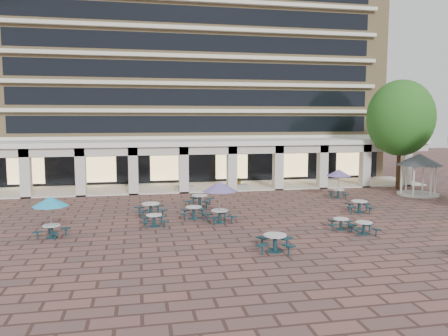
{
  "coord_description": "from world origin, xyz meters",
  "views": [
    {
      "loc": [
        -5.81,
        -24.64,
        6.31
      ],
      "look_at": [
        -0.42,
        3.0,
        3.14
      ],
      "focal_mm": 35.0,
      "sensor_mm": 36.0,
      "label": 1
    }
  ],
  "objects": [
    {
      "name": "picnic_table_7",
      "position": [
        5.45,
        -1.92,
        0.39
      ],
      "size": [
        1.78,
        1.78,
        0.65
      ],
      "rotation": [
        0.0,
        0.0,
        -0.39
      ],
      "color": "#133139",
      "rests_on": "ground"
    },
    {
      "name": "planter_right",
      "position": [
        2.87,
        12.9,
        0.49
      ],
      "size": [
        1.5,
        0.73,
        1.25
      ],
      "color": "gray",
      "rests_on": "ground"
    },
    {
      "name": "picnic_table_10",
      "position": [
        -1.59,
        6.2,
        0.51
      ],
      "size": [
        2.29,
        2.29,
        0.85
      ],
      "rotation": [
        0.0,
        0.0,
        -0.36
      ],
      "color": "#133139",
      "rests_on": "ground"
    },
    {
      "name": "retail_arcade",
      "position": [
        0.0,
        14.8,
        3.0
      ],
      "size": [
        42.0,
        6.6,
        4.4
      ],
      "color": "white",
      "rests_on": "ground"
    },
    {
      "name": "picnic_table_5",
      "position": [
        0.46,
        -5.19,
        0.5
      ],
      "size": [
        2.18,
        2.18,
        0.83
      ],
      "rotation": [
        0.0,
        0.0,
        -0.27
      ],
      "color": "#133139",
      "rests_on": "ground"
    },
    {
      "name": "picnic_table_11",
      "position": [
        9.77,
        7.43,
        1.95
      ],
      "size": [
        1.99,
        1.99,
        2.3
      ],
      "rotation": [
        0.0,
        0.0,
        -0.34
      ],
      "color": "#133139",
      "rests_on": "ground"
    },
    {
      "name": "picnic_table_2",
      "position": [
        6.24,
        -3.08,
        0.41
      ],
      "size": [
        1.71,
        1.71,
        0.68
      ],
      "rotation": [
        0.0,
        0.0,
        -0.18
      ],
      "color": "#133139",
      "rests_on": "ground"
    },
    {
      "name": "tree_east_c",
      "position": [
        17.04,
        10.58,
        6.39
      ],
      "size": [
        5.87,
        5.87,
        9.77
      ],
      "color": "#392316",
      "rests_on": "ground"
    },
    {
      "name": "picnic_table_6",
      "position": [
        -1.06,
        1.1,
        2.13
      ],
      "size": [
        2.17,
        2.17,
        2.51
      ],
      "rotation": [
        0.0,
        0.0,
        0.17
      ],
      "color": "#133139",
      "rests_on": "ground"
    },
    {
      "name": "planter_left",
      "position": [
        -2.0,
        12.9,
        0.55
      ],
      "size": [
        1.5,
        0.69,
        1.32
      ],
      "color": "gray",
      "rests_on": "ground"
    },
    {
      "name": "ground",
      "position": [
        0.0,
        0.0,
        0.0
      ],
      "size": [
        120.0,
        120.0,
        0.0
      ],
      "primitive_type": "plane",
      "color": "brown",
      "rests_on": "ground"
    },
    {
      "name": "picnic_table_8",
      "position": [
        -5.03,
        0.91,
        0.42
      ],
      "size": [
        1.69,
        1.69,
        0.7
      ],
      "rotation": [
        0.0,
        0.0,
        0.1
      ],
      "color": "#133139",
      "rests_on": "ground"
    },
    {
      "name": "picnic_table_4",
      "position": [
        -10.49,
        -0.56,
        1.88
      ],
      "size": [
        1.91,
        1.91,
        2.21
      ],
      "rotation": [
        0.0,
        0.0,
        -0.4
      ],
      "color": "#133139",
      "rests_on": "ground"
    },
    {
      "name": "picnic_table_12",
      "position": [
        -5.16,
        3.67,
        0.52
      ],
      "size": [
        2.17,
        2.17,
        0.86
      ],
      "rotation": [
        0.0,
        0.0,
        0.18
      ],
      "color": "#133139",
      "rests_on": "ground"
    },
    {
      "name": "gazebo",
      "position": [
        16.92,
        7.48,
        2.59
      ],
      "size": [
        3.69,
        3.69,
        3.43
      ],
      "rotation": [
        0.0,
        0.0,
        -0.35
      ],
      "color": "beige",
      "rests_on": "ground"
    },
    {
      "name": "apartment_building",
      "position": [
        0.0,
        25.47,
        12.6
      ],
      "size": [
        40.0,
        15.5,
        25.2
      ],
      "color": "tan",
      "rests_on": "ground"
    },
    {
      "name": "picnic_table_13",
      "position": [
        8.76,
        2.14,
        0.48
      ],
      "size": [
        2.16,
        2.16,
        0.8
      ],
      "rotation": [
        0.0,
        0.0,
        -0.35
      ],
      "color": "#133139",
      "rests_on": "ground"
    },
    {
      "name": "picnic_table_9",
      "position": [
        -2.49,
        2.46,
        0.46
      ],
      "size": [
        1.87,
        1.87,
        0.78
      ],
      "rotation": [
        0.0,
        0.0,
        -0.1
      ],
      "color": "#133139",
      "rests_on": "ground"
    }
  ]
}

